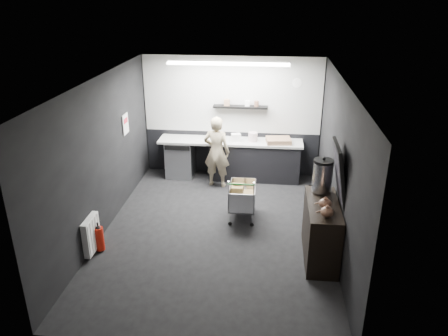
# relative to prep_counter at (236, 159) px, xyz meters

# --- Properties ---
(floor) EXTENTS (5.50, 5.50, 0.00)m
(floor) POSITION_rel_prep_counter_xyz_m (-0.14, -2.42, -0.46)
(floor) COLOR black
(floor) RESTS_ON ground
(ceiling) EXTENTS (5.50, 5.50, 0.00)m
(ceiling) POSITION_rel_prep_counter_xyz_m (-0.14, -2.42, 2.24)
(ceiling) COLOR silver
(ceiling) RESTS_ON wall_back
(wall_back) EXTENTS (5.50, 0.00, 5.50)m
(wall_back) POSITION_rel_prep_counter_xyz_m (-0.14, 0.33, 0.89)
(wall_back) COLOR black
(wall_back) RESTS_ON floor
(wall_front) EXTENTS (5.50, 0.00, 5.50)m
(wall_front) POSITION_rel_prep_counter_xyz_m (-0.14, -5.17, 0.89)
(wall_front) COLOR black
(wall_front) RESTS_ON floor
(wall_left) EXTENTS (0.00, 5.50, 5.50)m
(wall_left) POSITION_rel_prep_counter_xyz_m (-2.14, -2.42, 0.89)
(wall_left) COLOR black
(wall_left) RESTS_ON floor
(wall_right) EXTENTS (0.00, 5.50, 5.50)m
(wall_right) POSITION_rel_prep_counter_xyz_m (1.86, -2.42, 0.89)
(wall_right) COLOR black
(wall_right) RESTS_ON floor
(kitchen_wall_panel) EXTENTS (3.95, 0.02, 1.70)m
(kitchen_wall_panel) POSITION_rel_prep_counter_xyz_m (-0.14, 0.31, 1.39)
(kitchen_wall_panel) COLOR beige
(kitchen_wall_panel) RESTS_ON wall_back
(dado_panel) EXTENTS (3.95, 0.02, 1.00)m
(dado_panel) POSITION_rel_prep_counter_xyz_m (-0.14, 0.31, 0.04)
(dado_panel) COLOR black
(dado_panel) RESTS_ON wall_back
(floating_shelf) EXTENTS (1.20, 0.22, 0.04)m
(floating_shelf) POSITION_rel_prep_counter_xyz_m (0.06, 0.20, 1.16)
(floating_shelf) COLOR black
(floating_shelf) RESTS_ON wall_back
(wall_clock) EXTENTS (0.20, 0.03, 0.20)m
(wall_clock) POSITION_rel_prep_counter_xyz_m (1.26, 0.30, 1.69)
(wall_clock) COLOR white
(wall_clock) RESTS_ON wall_back
(poster) EXTENTS (0.02, 0.30, 0.40)m
(poster) POSITION_rel_prep_counter_xyz_m (-2.12, -1.12, 1.09)
(poster) COLOR white
(poster) RESTS_ON wall_left
(poster_red_band) EXTENTS (0.02, 0.22, 0.10)m
(poster_red_band) POSITION_rel_prep_counter_xyz_m (-2.11, -1.12, 1.16)
(poster_red_band) COLOR red
(poster_red_band) RESTS_ON poster
(radiator) EXTENTS (0.10, 0.50, 0.60)m
(radiator) POSITION_rel_prep_counter_xyz_m (-2.08, -3.32, -0.11)
(radiator) COLOR white
(radiator) RESTS_ON wall_left
(ceiling_strip) EXTENTS (2.40, 0.20, 0.04)m
(ceiling_strip) POSITION_rel_prep_counter_xyz_m (-0.14, -0.57, 2.21)
(ceiling_strip) COLOR white
(ceiling_strip) RESTS_ON ceiling
(prep_counter) EXTENTS (3.20, 0.61, 0.90)m
(prep_counter) POSITION_rel_prep_counter_xyz_m (0.00, 0.00, 0.00)
(prep_counter) COLOR black
(prep_counter) RESTS_ON floor
(person) EXTENTS (0.63, 0.46, 1.57)m
(person) POSITION_rel_prep_counter_xyz_m (-0.39, -0.45, 0.33)
(person) COLOR beige
(person) RESTS_ON floor
(shopping_cart) EXTENTS (0.49, 0.81, 0.89)m
(shopping_cart) POSITION_rel_prep_counter_xyz_m (0.27, -1.84, -0.04)
(shopping_cart) COLOR silver
(shopping_cart) RESTS_ON floor
(sideboard) EXTENTS (0.55, 1.29, 1.93)m
(sideboard) POSITION_rel_prep_counter_xyz_m (1.61, -2.98, 0.15)
(sideboard) COLOR black
(sideboard) RESTS_ON floor
(fire_extinguisher) EXTENTS (0.15, 0.15, 0.50)m
(fire_extinguisher) POSITION_rel_prep_counter_xyz_m (-1.99, -3.24, -0.21)
(fire_extinguisher) COLOR #AF190B
(fire_extinguisher) RESTS_ON floor
(cardboard_box) EXTENTS (0.57, 0.46, 0.10)m
(cardboard_box) POSITION_rel_prep_counter_xyz_m (0.93, -0.05, 0.50)
(cardboard_box) COLOR #936D4E
(cardboard_box) RESTS_ON prep_counter
(pink_tub) EXTENTS (0.20, 0.20, 0.20)m
(pink_tub) POSITION_rel_prep_counter_xyz_m (0.36, 0.00, 0.54)
(pink_tub) COLOR beige
(pink_tub) RESTS_ON prep_counter
(white_container) EXTENTS (0.23, 0.20, 0.17)m
(white_container) POSITION_rel_prep_counter_xyz_m (-0.00, -0.05, 0.53)
(white_container) COLOR white
(white_container) RESTS_ON prep_counter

